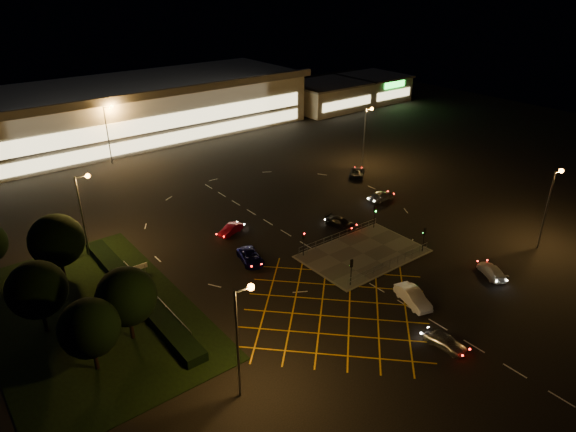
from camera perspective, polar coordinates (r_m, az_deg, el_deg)
ground at (r=62.28m, az=5.74°, el=-4.07°), size 180.00×180.00×0.00m
pedestrian_island at (r=62.28m, az=8.35°, el=-4.17°), size 14.00×9.00×0.12m
grass_verge at (r=55.15m, az=-21.17°, el=-10.20°), size 18.00×30.00×0.08m
hedge at (r=56.01m, az=-16.39°, el=-8.24°), size 2.00×26.00×1.00m
supermarket at (r=110.51m, az=-17.02°, el=11.28°), size 72.00×26.50×10.50m
retail_unit_a at (r=127.98m, az=4.39°, el=13.20°), size 18.80×14.80×6.35m
retail_unit_b at (r=138.97m, az=9.47°, el=13.94°), size 14.80×14.80×6.35m
streetlight_sw at (r=39.57m, az=-5.18°, el=-12.19°), size 1.78×0.56×10.03m
streetlight_se at (r=67.77m, az=27.18°, el=1.79°), size 1.78×0.56×10.03m
streetlight_nw at (r=63.30m, az=-21.74°, el=1.27°), size 1.78×0.56×10.03m
streetlight_ne at (r=88.94m, az=8.72°, el=9.61°), size 1.78×0.56×10.03m
streetlight_far_left at (r=94.36m, az=-19.28°, el=9.40°), size 1.78×0.56×10.03m
streetlight_far_right at (r=114.53m, az=-0.17°, el=13.50°), size 1.78×0.56×10.03m
signal_sw at (r=54.98m, az=7.05°, el=-5.65°), size 0.28×0.30×3.15m
signal_se at (r=63.08m, az=14.90°, el=-2.02°), size 0.28×0.30×3.15m
signal_nw at (r=60.08m, az=1.75°, el=-2.55°), size 0.28×0.30×3.15m
signal_ne at (r=67.57m, az=9.64°, el=0.44°), size 0.28×0.30×3.15m
tree_a at (r=45.93m, az=-21.21°, el=-11.53°), size 5.04×5.04×6.86m
tree_b at (r=52.13m, az=-26.12°, el=-7.37°), size 5.40×5.40×7.35m
tree_c at (r=59.52m, az=-24.33°, el=-2.50°), size 5.76×5.76×7.84m
tree_e at (r=48.19m, az=-17.52°, el=-8.53°), size 5.40×5.40×7.35m
car_near_silver at (r=49.49m, az=17.04°, el=-13.15°), size 1.93×4.05×1.34m
car_queue_white at (r=54.25m, az=13.71°, el=-8.72°), size 2.91×5.04×1.57m
car_left_blue at (r=59.95m, az=-4.19°, el=-4.55°), size 3.30×5.11×1.31m
car_far_dkgrey at (r=68.13m, az=5.87°, el=-0.73°), size 2.69×4.57×1.24m
car_right_silver at (r=76.84m, az=10.32°, el=2.24°), size 4.29×1.74×1.46m
car_circ_red at (r=66.40m, az=-6.40°, el=-1.50°), size 3.94×2.46×1.22m
car_east_grey at (r=85.51m, az=7.69°, el=4.85°), size 5.12×4.83×1.34m
car_approach_white at (r=61.56m, az=21.70°, el=-5.68°), size 3.57×4.57×1.24m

